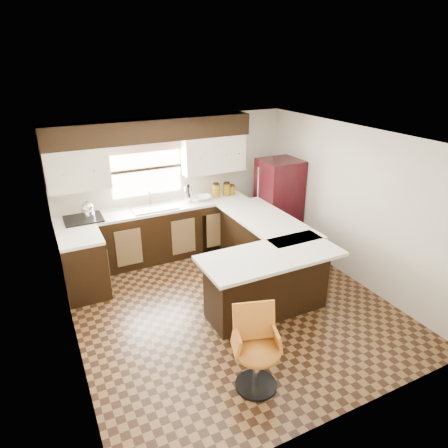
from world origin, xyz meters
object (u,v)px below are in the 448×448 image
refrigerator (278,203)px  bar_chair (257,352)px  peninsula_long (263,247)px  peninsula_return (267,283)px

refrigerator → bar_chair: refrigerator is taller
refrigerator → bar_chair: (-2.19, -2.93, -0.34)m
peninsula_long → peninsula_return: 1.11m
refrigerator → peninsula_long: bearing=-135.3°
peninsula_long → bar_chair: size_ratio=2.08×
peninsula_return → refrigerator: refrigerator is taller
peninsula_long → bar_chair: bearing=-122.7°
peninsula_return → refrigerator: 2.28m
peninsula_return → refrigerator: size_ratio=1.02×
peninsula_long → refrigerator: refrigerator is taller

